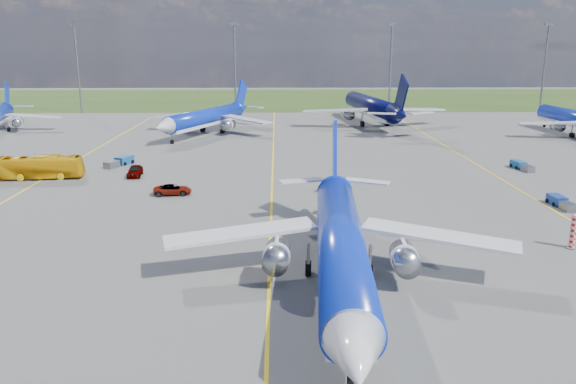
{
  "coord_description": "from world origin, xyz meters",
  "views": [
    {
      "loc": [
        0.62,
        -37.13,
        16.91
      ],
      "look_at": [
        1.62,
        12.34,
        4.0
      ],
      "focal_mm": 35.0,
      "sensor_mm": 36.0,
      "label": 1
    }
  ],
  "objects_px": {
    "bg_jet_n": "(371,124)",
    "service_car_b": "(173,190)",
    "warning_post": "(573,232)",
    "baggage_tug_w": "(561,202)",
    "baggage_tug_e": "(522,166)",
    "apron_bus": "(39,167)",
    "baggage_tug_c": "(120,162)",
    "service_car_c": "(331,185)",
    "bg_jet_ne": "(576,135)",
    "main_airliner": "(340,288)",
    "service_car_a": "(135,171)",
    "bg_jet_nnw": "(207,134)"
  },
  "relations": [
    {
      "from": "bg_jet_n",
      "to": "service_car_b",
      "type": "bearing_deg",
      "value": 54.07
    },
    {
      "from": "warning_post",
      "to": "baggage_tug_w",
      "type": "distance_m",
      "value": 13.9
    },
    {
      "from": "baggage_tug_e",
      "to": "service_car_b",
      "type": "bearing_deg",
      "value": -171.82
    },
    {
      "from": "apron_bus",
      "to": "baggage_tug_c",
      "type": "height_order",
      "value": "apron_bus"
    },
    {
      "from": "service_car_b",
      "to": "service_car_c",
      "type": "height_order",
      "value": "service_car_c"
    },
    {
      "from": "baggage_tug_w",
      "to": "service_car_b",
      "type": "bearing_deg",
      "value": 170.84
    },
    {
      "from": "bg_jet_ne",
      "to": "service_car_c",
      "type": "xyz_separation_m",
      "value": [
        -51.79,
        -41.72,
        0.63
      ]
    },
    {
      "from": "baggage_tug_w",
      "to": "baggage_tug_c",
      "type": "height_order",
      "value": "baggage_tug_c"
    },
    {
      "from": "bg_jet_n",
      "to": "main_airliner",
      "type": "xyz_separation_m",
      "value": [
        -16.38,
        -86.72,
        0.0
      ]
    },
    {
      "from": "apron_bus",
      "to": "baggage_tug_c",
      "type": "relative_size",
      "value": 2.03
    },
    {
      "from": "apron_bus",
      "to": "service_car_a",
      "type": "distance_m",
      "value": 12.22
    },
    {
      "from": "bg_jet_nnw",
      "to": "service_car_b",
      "type": "distance_m",
      "value": 46.45
    },
    {
      "from": "warning_post",
      "to": "apron_bus",
      "type": "height_order",
      "value": "apron_bus"
    },
    {
      "from": "apron_bus",
      "to": "baggage_tug_w",
      "type": "relative_size",
      "value": 2.39
    },
    {
      "from": "main_airliner",
      "to": "baggage_tug_c",
      "type": "height_order",
      "value": "main_airliner"
    },
    {
      "from": "service_car_a",
      "to": "bg_jet_n",
      "type": "bearing_deg",
      "value": 46.75
    },
    {
      "from": "warning_post",
      "to": "service_car_a",
      "type": "distance_m",
      "value": 52.71
    },
    {
      "from": "bg_jet_n",
      "to": "baggage_tug_c",
      "type": "relative_size",
      "value": 8.16
    },
    {
      "from": "baggage_tug_w",
      "to": "apron_bus",
      "type": "bearing_deg",
      "value": 165.42
    },
    {
      "from": "main_airliner",
      "to": "apron_bus",
      "type": "xyz_separation_m",
      "value": [
        -35.62,
        35.23,
        1.53
      ]
    },
    {
      "from": "service_car_c",
      "to": "baggage_tug_e",
      "type": "height_order",
      "value": "service_car_c"
    },
    {
      "from": "baggage_tug_w",
      "to": "bg_jet_ne",
      "type": "bearing_deg",
      "value": 59.56
    },
    {
      "from": "bg_jet_nnw",
      "to": "baggage_tug_w",
      "type": "xyz_separation_m",
      "value": [
        44.62,
        -52.31,
        0.48
      ]
    },
    {
      "from": "bg_jet_ne",
      "to": "baggage_tug_w",
      "type": "height_order",
      "value": "bg_jet_ne"
    },
    {
      "from": "bg_jet_n",
      "to": "service_car_b",
      "type": "distance_m",
      "value": 68.66
    },
    {
      "from": "bg_jet_n",
      "to": "baggage_tug_e",
      "type": "xyz_separation_m",
      "value": [
        13.69,
        -47.1,
        0.48
      ]
    },
    {
      "from": "service_car_b",
      "to": "bg_jet_ne",
      "type": "bearing_deg",
      "value": -64.4
    },
    {
      "from": "apron_bus",
      "to": "service_car_b",
      "type": "xyz_separation_m",
      "value": [
        18.89,
        -8.65,
        -0.92
      ]
    },
    {
      "from": "bg_jet_nnw",
      "to": "baggage_tug_e",
      "type": "bearing_deg",
      "value": -11.44
    },
    {
      "from": "apron_bus",
      "to": "baggage_tug_e",
      "type": "bearing_deg",
      "value": -91.76
    },
    {
      "from": "bg_jet_n",
      "to": "service_car_b",
      "type": "relative_size",
      "value": 10.08
    },
    {
      "from": "baggage_tug_e",
      "to": "apron_bus",
      "type": "bearing_deg",
      "value": 176.44
    },
    {
      "from": "service_car_c",
      "to": "bg_jet_nnw",
      "type": "bearing_deg",
      "value": 149.83
    },
    {
      "from": "bg_jet_ne",
      "to": "service_car_b",
      "type": "relative_size",
      "value": 7.96
    },
    {
      "from": "service_car_c",
      "to": "baggage_tug_c",
      "type": "relative_size",
      "value": 0.8
    },
    {
      "from": "main_airliner",
      "to": "baggage_tug_e",
      "type": "relative_size",
      "value": 7.91
    },
    {
      "from": "apron_bus",
      "to": "baggage_tug_w",
      "type": "distance_m",
      "value": 63.58
    },
    {
      "from": "bg_jet_nnw",
      "to": "baggage_tug_c",
      "type": "xyz_separation_m",
      "value": [
        -9.04,
        -29.55,
        0.56
      ]
    },
    {
      "from": "bg_jet_ne",
      "to": "apron_bus",
      "type": "height_order",
      "value": "bg_jet_ne"
    },
    {
      "from": "warning_post",
      "to": "bg_jet_nnw",
      "type": "bearing_deg",
      "value": 121.09
    },
    {
      "from": "bg_jet_ne",
      "to": "service_car_c",
      "type": "distance_m",
      "value": 66.51
    },
    {
      "from": "warning_post",
      "to": "baggage_tug_w",
      "type": "relative_size",
      "value": 0.65
    },
    {
      "from": "bg_jet_ne",
      "to": "service_car_c",
      "type": "bearing_deg",
      "value": 34.99
    },
    {
      "from": "bg_jet_nnw",
      "to": "service_car_b",
      "type": "xyz_separation_m",
      "value": [
        1.62,
        -46.42,
        0.61
      ]
    },
    {
      "from": "service_car_a",
      "to": "service_car_b",
      "type": "bearing_deg",
      "value": -60.31
    },
    {
      "from": "bg_jet_nnw",
      "to": "service_car_b",
      "type": "height_order",
      "value": "bg_jet_nnw"
    },
    {
      "from": "service_car_c",
      "to": "bg_jet_ne",
      "type": "bearing_deg",
      "value": 74.03
    },
    {
      "from": "main_airliner",
      "to": "service_car_c",
      "type": "bearing_deg",
      "value": 89.82
    },
    {
      "from": "warning_post",
      "to": "bg_jet_ne",
      "type": "bearing_deg",
      "value": 62.14
    },
    {
      "from": "baggage_tug_e",
      "to": "warning_post",
      "type": "bearing_deg",
      "value": -113.54
    }
  ]
}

